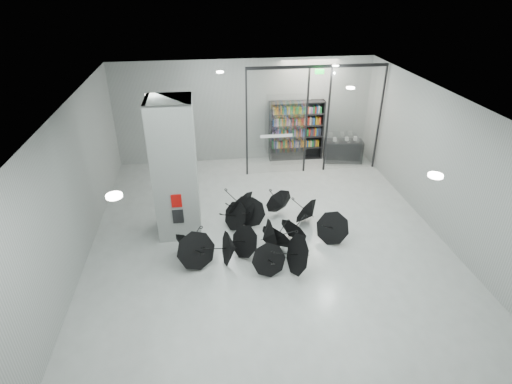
{
  "coord_description": "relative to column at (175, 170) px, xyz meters",
  "views": [
    {
      "loc": [
        -1.64,
        -8.42,
        6.87
      ],
      "look_at": [
        -0.3,
        1.5,
        1.4
      ],
      "focal_mm": 28.6,
      "sensor_mm": 36.0,
      "label": 1
    }
  ],
  "objects": [
    {
      "name": "exit_sign",
      "position": [
        4.9,
        3.3,
        1.82
      ],
      "size": [
        0.3,
        0.06,
        0.15
      ],
      "primitive_type": "cube",
      "color": "#0CE533",
      "rests_on": "room"
    },
    {
      "name": "umbrella_cluster",
      "position": [
        2.26,
        -1.0,
        -1.69
      ],
      "size": [
        5.5,
        4.03,
        1.3
      ],
      "color": "black",
      "rests_on": "ground"
    },
    {
      "name": "info_panel",
      "position": [
        0.0,
        -0.62,
        -1.15
      ],
      "size": [
        0.3,
        0.03,
        0.42
      ],
      "primitive_type": "cube",
      "color": "black",
      "rests_on": "column"
    },
    {
      "name": "bookshelf",
      "position": [
        4.55,
        4.75,
        -0.81
      ],
      "size": [
        2.18,
        0.5,
        2.39
      ],
      "primitive_type": null,
      "rotation": [
        0.0,
        0.0,
        -0.03
      ],
      "color": "black",
      "rests_on": "ground"
    },
    {
      "name": "room",
      "position": [
        2.5,
        -2.0,
        0.84
      ],
      "size": [
        14.0,
        14.02,
        4.01
      ],
      "color": "gray",
      "rests_on": "ground"
    },
    {
      "name": "glass_partition",
      "position": [
        4.89,
        3.5,
        0.18
      ],
      "size": [
        5.06,
        0.08,
        4.0
      ],
      "color": "silver",
      "rests_on": "ground"
    },
    {
      "name": "column",
      "position": [
        0.0,
        0.0,
        0.0
      ],
      "size": [
        1.2,
        1.2,
        4.0
      ],
      "primitive_type": "cube",
      "color": "slate",
      "rests_on": "ground"
    },
    {
      "name": "shop_counter",
      "position": [
        6.38,
        4.17,
        -1.55
      ],
      "size": [
        1.56,
        0.83,
        0.89
      ],
      "primitive_type": "cube",
      "rotation": [
        0.0,
        0.0,
        -0.16
      ],
      "color": "black",
      "rests_on": "ground"
    },
    {
      "name": "fire_cabinet",
      "position": [
        0.0,
        -0.62,
        -0.65
      ],
      "size": [
        0.28,
        0.04,
        0.38
      ],
      "primitive_type": "cube",
      "color": "#A50A07",
      "rests_on": "column"
    }
  ]
}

